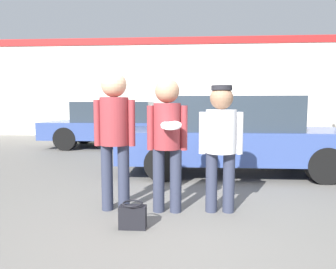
{
  "coord_description": "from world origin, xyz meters",
  "views": [
    {
      "loc": [
        0.15,
        -3.57,
        1.37
      ],
      "look_at": [
        -0.1,
        0.36,
        0.99
      ],
      "focal_mm": 32.0,
      "sensor_mm": 36.0,
      "label": 1
    }
  ],
  "objects_px": {
    "parked_car_far": "(117,124)",
    "shrub": "(103,123)",
    "person_middle_with_frisbee": "(167,133)",
    "person_right": "(221,137)",
    "parked_car_near": "(234,135)",
    "handbag": "(133,216)",
    "person_left": "(115,127)"
  },
  "relations": [
    {
      "from": "person_middle_with_frisbee",
      "to": "shrub",
      "type": "xyz_separation_m",
      "value": [
        -3.35,
        8.85,
        -0.38
      ]
    },
    {
      "from": "person_right",
      "to": "parked_car_far",
      "type": "bearing_deg",
      "value": 114.95
    },
    {
      "from": "parked_car_far",
      "to": "handbag",
      "type": "bearing_deg",
      "value": -75.19
    },
    {
      "from": "parked_car_near",
      "to": "parked_car_far",
      "type": "relative_size",
      "value": 0.99
    },
    {
      "from": "parked_car_far",
      "to": "person_middle_with_frisbee",
      "type": "bearing_deg",
      "value": -70.84
    },
    {
      "from": "person_right",
      "to": "shrub",
      "type": "relative_size",
      "value": 1.27
    },
    {
      "from": "person_left",
      "to": "shrub",
      "type": "relative_size",
      "value": 1.41
    },
    {
      "from": "person_middle_with_frisbee",
      "to": "parked_car_far",
      "type": "bearing_deg",
      "value": 109.16
    },
    {
      "from": "person_left",
      "to": "person_middle_with_frisbee",
      "type": "xyz_separation_m",
      "value": [
        0.68,
        -0.02,
        -0.07
      ]
    },
    {
      "from": "person_middle_with_frisbee",
      "to": "parked_car_near",
      "type": "relative_size",
      "value": 0.37
    },
    {
      "from": "shrub",
      "to": "handbag",
      "type": "bearing_deg",
      "value": -72.29
    },
    {
      "from": "person_right",
      "to": "handbag",
      "type": "xyz_separation_m",
      "value": [
        -1.03,
        -0.6,
        -0.83
      ]
    },
    {
      "from": "person_right",
      "to": "handbag",
      "type": "relative_size",
      "value": 5.4
    },
    {
      "from": "person_right",
      "to": "person_middle_with_frisbee",
      "type": "bearing_deg",
      "value": -176.3
    },
    {
      "from": "shrub",
      "to": "parked_car_far",
      "type": "bearing_deg",
      "value": -66.11
    },
    {
      "from": "person_left",
      "to": "person_middle_with_frisbee",
      "type": "height_order",
      "value": "person_left"
    },
    {
      "from": "person_left",
      "to": "parked_car_near",
      "type": "distance_m",
      "value": 3.04
    },
    {
      "from": "person_right",
      "to": "handbag",
      "type": "distance_m",
      "value": 1.45
    },
    {
      "from": "parked_car_far",
      "to": "handbag",
      "type": "distance_m",
      "value": 6.76
    },
    {
      "from": "parked_car_near",
      "to": "handbag",
      "type": "bearing_deg",
      "value": -117.84
    },
    {
      "from": "person_right",
      "to": "parked_car_near",
      "type": "xyz_separation_m",
      "value": [
        0.52,
        2.34,
        -0.21
      ]
    },
    {
      "from": "person_left",
      "to": "parked_car_near",
      "type": "bearing_deg",
      "value": 51.42
    },
    {
      "from": "parked_car_far",
      "to": "parked_car_near",
      "type": "bearing_deg",
      "value": -47.47
    },
    {
      "from": "person_middle_with_frisbee",
      "to": "shrub",
      "type": "height_order",
      "value": "person_middle_with_frisbee"
    },
    {
      "from": "person_middle_with_frisbee",
      "to": "handbag",
      "type": "height_order",
      "value": "person_middle_with_frisbee"
    },
    {
      "from": "person_middle_with_frisbee",
      "to": "person_right",
      "type": "relative_size",
      "value": 1.05
    },
    {
      "from": "person_right",
      "to": "handbag",
      "type": "height_order",
      "value": "person_right"
    },
    {
      "from": "person_right",
      "to": "handbag",
      "type": "bearing_deg",
      "value": -149.74
    },
    {
      "from": "person_right",
      "to": "parked_car_near",
      "type": "bearing_deg",
      "value": 77.37
    },
    {
      "from": "person_middle_with_frisbee",
      "to": "handbag",
      "type": "xyz_separation_m",
      "value": [
        -0.35,
        -0.56,
        -0.88
      ]
    },
    {
      "from": "parked_car_far",
      "to": "shrub",
      "type": "xyz_separation_m",
      "value": [
        -1.28,
        2.9,
        -0.11
      ]
    },
    {
      "from": "person_middle_with_frisbee",
      "to": "parked_car_far",
      "type": "xyz_separation_m",
      "value": [
        -2.07,
        5.95,
        -0.27
      ]
    }
  ]
}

